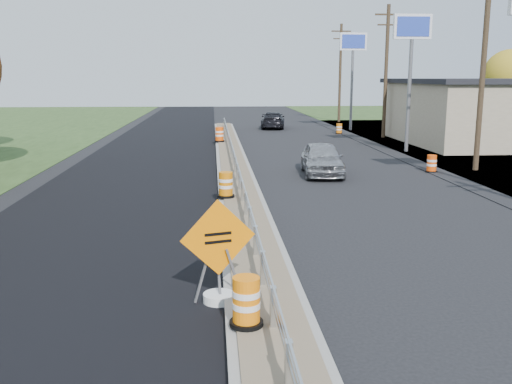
{
  "coord_description": "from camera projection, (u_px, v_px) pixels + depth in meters",
  "views": [
    {
      "loc": [
        -0.97,
        -16.99,
        4.38
      ],
      "look_at": [
        0.25,
        -0.82,
        1.1
      ],
      "focal_mm": 40.0,
      "sensor_mm": 36.0,
      "label": 1
    }
  ],
  "objects": [
    {
      "name": "car_silver",
      "position": [
        322.0,
        159.0,
        25.88
      ],
      "size": [
        2.07,
        4.46,
        1.48
      ],
      "primitive_type": "imported",
      "rotation": [
        0.0,
        0.0,
        -0.08
      ],
      "color": "#A4A5A9",
      "rests_on": "ground"
    },
    {
      "name": "median",
      "position": [
        235.0,
        175.0,
        25.35
      ],
      "size": [
        1.6,
        55.0,
        0.23
      ],
      "color": "gray",
      "rests_on": "ground"
    },
    {
      "name": "guardrail",
      "position": [
        234.0,
        158.0,
        26.2
      ],
      "size": [
        0.1,
        46.15,
        0.72
      ],
      "color": "silver",
      "rests_on": "median"
    },
    {
      "name": "utility_pole_nmid",
      "position": [
        386.0,
        69.0,
        40.88
      ],
      "size": [
        1.9,
        0.26,
        9.4
      ],
      "color": "#473523",
      "rests_on": "ground"
    },
    {
      "name": "ground",
      "position": [
        246.0,
        222.0,
        17.55
      ],
      "size": [
        140.0,
        140.0,
        0.0
      ],
      "primitive_type": "plane",
      "color": "black",
      "rests_on": "ground"
    },
    {
      "name": "tree_far_yellow",
      "position": [
        509.0,
        75.0,
        51.8
      ],
      "size": [
        4.62,
        4.62,
        6.86
      ],
      "color": "#473523",
      "rests_on": "ground"
    },
    {
      "name": "barrel_shoulder_far",
      "position": [
        339.0,
        129.0,
        44.64
      ],
      "size": [
        0.55,
        0.55,
        0.8
      ],
      "color": "black",
      "rests_on": "ground"
    },
    {
      "name": "barrel_median_near",
      "position": [
        246.0,
        302.0,
        9.63
      ],
      "size": [
        0.58,
        0.58,
        0.85
      ],
      "color": "black",
      "rests_on": "median"
    },
    {
      "name": "caution_sign",
      "position": [
        219.0,
        277.0,
        11.19
      ],
      "size": [
        1.46,
        0.63,
        2.09
      ],
      "rotation": [
        0.0,
        0.0,
        0.29
      ],
      "color": "white",
      "rests_on": "ground"
    },
    {
      "name": "barrel_median_far",
      "position": [
        219.0,
        135.0,
        37.11
      ],
      "size": [
        0.65,
        0.65,
        0.96
      ],
      "color": "black",
      "rests_on": "median"
    },
    {
      "name": "milled_overlay",
      "position": [
        141.0,
        171.0,
        27.0
      ],
      "size": [
        7.2,
        120.0,
        0.01
      ],
      "primitive_type": "cube",
      "color": "black",
      "rests_on": "ground"
    },
    {
      "name": "barrel_shoulder_near",
      "position": [
        432.0,
        164.0,
        26.59
      ],
      "size": [
        0.56,
        0.56,
        0.82
      ],
      "color": "black",
      "rests_on": "ground"
    },
    {
      "name": "utility_pole_north",
      "position": [
        340.0,
        71.0,
        55.54
      ],
      "size": [
        1.9,
        0.26,
        9.4
      ],
      "color": "#473523",
      "rests_on": "ground"
    },
    {
      "name": "pylon_sign_north",
      "position": [
        353.0,
        51.0,
        46.36
      ],
      "size": [
        2.2,
        0.3,
        7.9
      ],
      "color": "slate",
      "rests_on": "ground"
    },
    {
      "name": "pylon_sign_mid",
      "position": [
        412.0,
        40.0,
        32.68
      ],
      "size": [
        2.2,
        0.3,
        7.9
      ],
      "color": "slate",
      "rests_on": "ground"
    },
    {
      "name": "car_dark_far",
      "position": [
        273.0,
        120.0,
        49.41
      ],
      "size": [
        2.59,
        5.12,
        1.42
      ],
      "primitive_type": "imported",
      "rotation": [
        0.0,
        0.0,
        3.02
      ],
      "color": "black",
      "rests_on": "ground"
    },
    {
      "name": "utility_pole_smid",
      "position": [
        483.0,
        65.0,
        26.22
      ],
      "size": [
        1.9,
        0.26,
        9.4
      ],
      "color": "#473523",
      "rests_on": "ground"
    },
    {
      "name": "barrel_median_mid",
      "position": [
        226.0,
        185.0,
        19.96
      ],
      "size": [
        0.61,
        0.61,
        0.89
      ],
      "color": "black",
      "rests_on": "median"
    }
  ]
}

